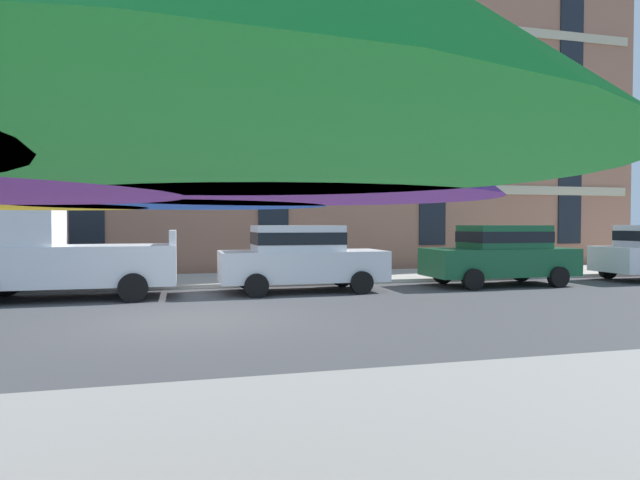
% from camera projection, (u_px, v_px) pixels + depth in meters
% --- Properties ---
extents(ground_plane, '(120.00, 120.00, 0.00)m').
position_uv_depth(ground_plane, '(189.00, 320.00, 10.26)').
color(ground_plane, '#424244').
extents(sidewalk_far, '(56.00, 3.60, 0.12)m').
position_uv_depth(sidewalk_far, '(185.00, 281.00, 16.84)').
color(sidewalk_far, '#B2ADA3').
rests_on(sidewalk_far, ground).
extents(apartment_building, '(37.67, 12.08, 19.20)m').
position_uv_depth(apartment_building, '(182.00, 51.00, 24.49)').
color(apartment_building, '#A87056').
rests_on(apartment_building, ground).
extents(pickup_white, '(5.10, 2.12, 2.20)m').
position_uv_depth(pickup_white, '(56.00, 257.00, 13.05)').
color(pickup_white, silver).
rests_on(pickup_white, ground).
extents(sedan_white, '(4.40, 1.98, 1.78)m').
position_uv_depth(sedan_white, '(301.00, 256.00, 14.56)').
color(sedan_white, silver).
rests_on(sedan_white, ground).
extents(sedan_green, '(4.40, 1.98, 1.78)m').
position_uv_depth(sedan_green, '(501.00, 253.00, 16.07)').
color(sedan_green, '#195933').
rests_on(sedan_green, ground).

